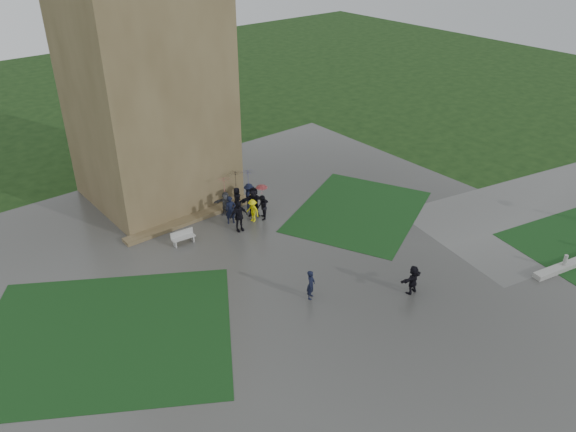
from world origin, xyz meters
TOP-DOWN VIEW (x-y plane):
  - ground at (0.00, 0.00)m, footprint 120.00×120.00m
  - plaza at (0.00, 2.00)m, footprint 34.00×34.00m
  - lawn_inset_left at (-8.50, 4.00)m, footprint 14.10×13.46m
  - lawn_inset_right at (8.50, 5.00)m, footprint 11.12×10.15m
  - tower at (0.00, 15.00)m, footprint 8.00×8.00m
  - tower_plinth at (0.00, 10.60)m, footprint 9.00×0.80m
  - bench at (-1.88, 8.62)m, footprint 1.39×0.56m
  - visitor_cluster at (2.62, 9.13)m, footprint 3.24×3.24m
  - pedestrian_mid at (0.38, 0.29)m, footprint 0.68×0.62m
  - pedestrian_near at (4.52, -2.55)m, footprint 1.42×0.52m

SIDE VIEW (x-z plane):
  - ground at x=0.00m, z-range 0.00..0.00m
  - plaza at x=0.00m, z-range 0.00..0.02m
  - lawn_inset_left at x=-8.50m, z-range 0.02..0.03m
  - lawn_inset_right at x=8.50m, z-range 0.02..0.03m
  - tower_plinth at x=0.00m, z-range 0.02..0.24m
  - bench at x=-1.88m, z-range 0.03..0.82m
  - pedestrian_near at x=4.52m, z-range 0.02..1.55m
  - pedestrian_mid at x=0.38m, z-range 0.02..1.57m
  - visitor_cluster at x=2.62m, z-range -0.05..2.60m
  - tower at x=0.00m, z-range 0.00..18.00m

